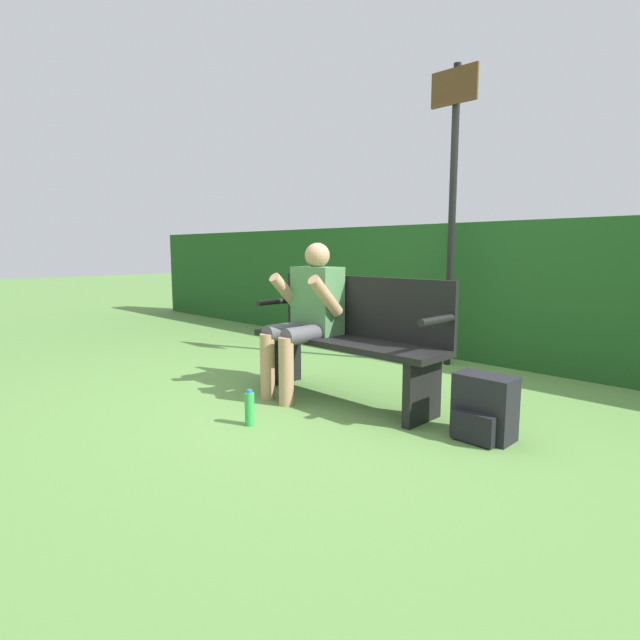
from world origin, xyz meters
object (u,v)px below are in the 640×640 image
object	(u,v)px
signpost	(452,193)
parked_car	(482,267)
person_seated	(308,311)
backpack	(483,409)
park_bench	(349,336)
water_bottle	(250,408)

from	to	relation	value
signpost	parked_car	distance (m)	11.13
person_seated	signpost	world-z (taller)	signpost
backpack	signpost	size ratio (longest dim) A/B	0.14
backpack	parked_car	xyz separation A→B (m)	(-5.96, 11.58, 0.43)
signpost	parked_car	xyz separation A→B (m)	(-4.77, 10.00, -1.05)
person_seated	parked_car	xyz separation A→B (m)	(-4.53, 11.67, -0.05)
signpost	park_bench	bearing A→B (deg)	-87.12
parked_car	water_bottle	bearing A→B (deg)	-65.35
person_seated	water_bottle	world-z (taller)	person_seated
signpost	parked_car	size ratio (longest dim) A/B	0.64
water_bottle	signpost	world-z (taller)	signpost
park_bench	parked_car	world-z (taller)	parked_car
person_seated	backpack	xyz separation A→B (m)	(1.43, 0.09, -0.48)
parked_car	person_seated	bearing A→B (deg)	-65.20
park_bench	water_bottle	size ratio (longest dim) A/B	6.91
person_seated	water_bottle	distance (m)	0.98
water_bottle	parked_car	size ratio (longest dim) A/B	0.05
park_bench	person_seated	world-z (taller)	person_seated
backpack	water_bottle	size ratio (longest dim) A/B	1.64
person_seated	backpack	distance (m)	1.51
water_bottle	signpost	distance (m)	2.89
park_bench	parked_car	xyz separation A→B (m)	(-4.85, 11.54, 0.13)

